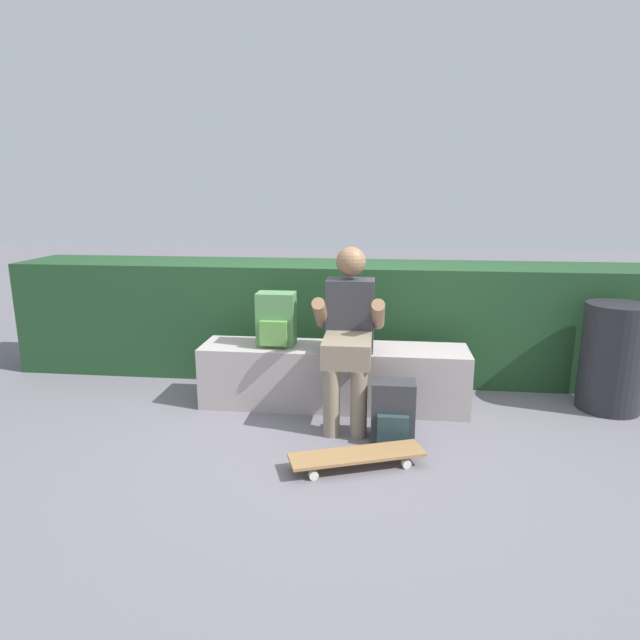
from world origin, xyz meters
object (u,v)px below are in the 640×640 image
bench_main (333,376)px  backpack_on_ground (393,412)px  skateboard_near_person (357,456)px  person_skater (349,328)px  backpack_on_bench (276,320)px  trash_bin (613,357)px

bench_main → backpack_on_ground: (0.44, -0.55, -0.04)m
bench_main → backpack_on_ground: 0.70m
bench_main → skateboard_near_person: size_ratio=2.42×
bench_main → person_skater: bearing=-59.5°
skateboard_near_person → backpack_on_ground: 0.46m
bench_main → skateboard_near_person: 0.98m
backpack_on_bench → backpack_on_ground: bearing=-32.0°
skateboard_near_person → backpack_on_bench: bearing=125.0°
bench_main → person_skater: person_skater is taller
bench_main → trash_bin: 2.06m
bench_main → backpack_on_ground: size_ratio=4.96×
skateboard_near_person → backpack_on_ground: bearing=61.7°
skateboard_near_person → backpack_on_bench: (-0.65, 0.94, 0.58)m
backpack_on_ground → trash_bin: (1.61, 0.71, 0.21)m
person_skater → backpack_on_ground: 0.66m
skateboard_near_person → backpack_on_ground: (0.21, 0.39, 0.12)m
backpack_on_bench → backpack_on_ground: size_ratio=1.00×
backpack_on_bench → backpack_on_ground: 1.12m
person_skater → trash_bin: 1.97m
skateboard_near_person → trash_bin: (1.82, 1.11, 0.33)m
backpack_on_ground → trash_bin: bearing=24.0°
skateboard_near_person → backpack_on_bench: backpack_on_bench is taller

